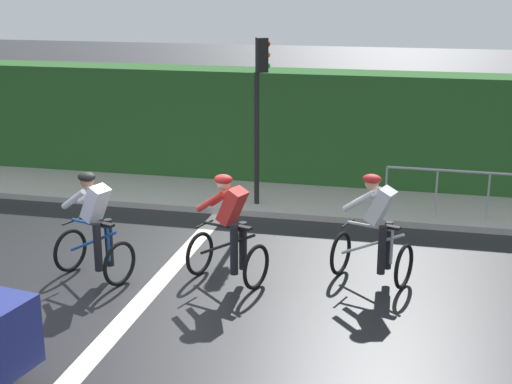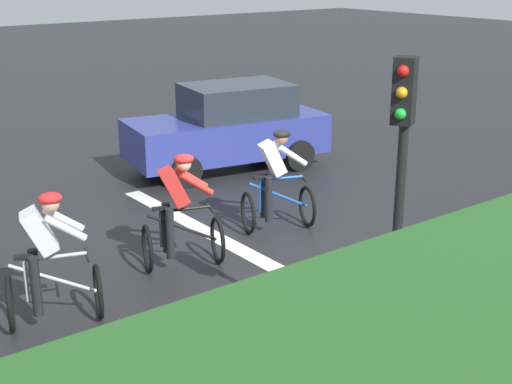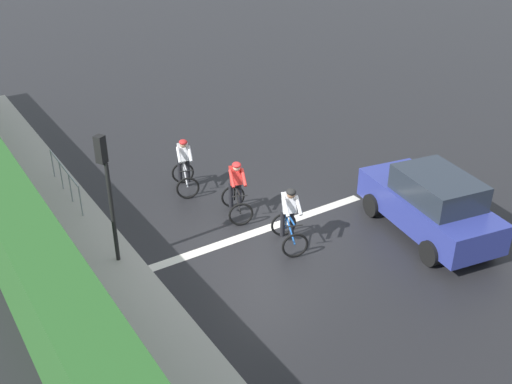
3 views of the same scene
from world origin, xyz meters
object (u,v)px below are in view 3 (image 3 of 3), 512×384
at_px(cyclist_lead, 184,166).
at_px(cyclist_second, 236,190).
at_px(cyclist_mid, 289,218).
at_px(traffic_light_near_crossing, 106,182).
at_px(car_navy, 430,204).
at_px(pedestrian_railing_kerbside, 65,175).

height_order(cyclist_lead, cyclist_second, same).
bearing_deg(cyclist_mid, traffic_light_near_crossing, 157.56).
height_order(car_navy, pedestrian_railing_kerbside, car_navy).
bearing_deg(pedestrian_railing_kerbside, cyclist_mid, -54.26).
bearing_deg(cyclist_lead, traffic_light_near_crossing, -141.73).
xyz_separation_m(cyclist_lead, pedestrian_railing_kerbside, (-3.11, 1.37, -0.04)).
relative_size(cyclist_second, cyclist_mid, 1.00).
relative_size(cyclist_lead, car_navy, 0.38).
relative_size(cyclist_second, pedestrian_railing_kerbside, 0.59).
bearing_deg(car_navy, cyclist_lead, 127.20).
bearing_deg(car_navy, cyclist_mid, 156.54).
distance_m(cyclist_second, pedestrian_railing_kerbside, 5.01).
bearing_deg(cyclist_second, car_navy, -42.99).
xyz_separation_m(cyclist_second, traffic_light_near_crossing, (-3.64, -0.36, 1.43)).
bearing_deg(traffic_light_near_crossing, cyclist_lead, 38.27).
bearing_deg(cyclist_lead, cyclist_mid, -78.54).
relative_size(cyclist_mid, car_navy, 0.38).
xyz_separation_m(cyclist_lead, cyclist_second, (0.51, -2.11, 0.00)).
bearing_deg(cyclist_second, cyclist_lead, 103.52).
relative_size(cyclist_lead, cyclist_mid, 1.00).
distance_m(cyclist_lead, cyclist_mid, 4.19).
relative_size(cyclist_mid, pedestrian_railing_kerbside, 0.59).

